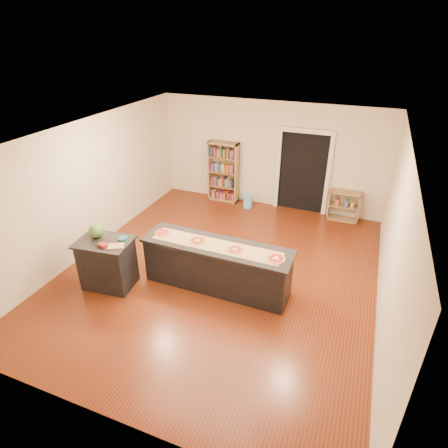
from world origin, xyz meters
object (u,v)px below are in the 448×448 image
at_px(low_shelf, 344,206).
at_px(watermelon, 96,231).
at_px(waste_bin, 248,201).
at_px(bookshelf, 223,172).
at_px(side_counter, 108,263).
at_px(kitchen_island, 217,266).

bearing_deg(low_shelf, watermelon, -132.80).
xyz_separation_m(low_shelf, watermelon, (-4.06, -4.39, 0.72)).
distance_m(waste_bin, watermelon, 4.57).
height_order(bookshelf, watermelon, bookshelf).
bearing_deg(low_shelf, waste_bin, -175.30).
distance_m(side_counter, bookshelf, 4.52).
bearing_deg(waste_bin, bookshelf, 164.73).
bearing_deg(watermelon, waste_bin, 69.31).
bearing_deg(low_shelf, kitchen_island, -117.29).
relative_size(waste_bin, watermelon, 1.37).
height_order(kitchen_island, low_shelf, kitchen_island).
bearing_deg(side_counter, bookshelf, 76.28).
height_order(side_counter, low_shelf, side_counter).
bearing_deg(waste_bin, watermelon, -110.69).
distance_m(side_counter, watermelon, 0.65).
xyz_separation_m(kitchen_island, bookshelf, (-1.36, 3.76, 0.37)).
xyz_separation_m(side_counter, bookshelf, (0.57, 4.47, 0.34)).
height_order(kitchen_island, side_counter, side_counter).
bearing_deg(bookshelf, kitchen_island, -70.14).
relative_size(kitchen_island, side_counter, 2.85).
bearing_deg(bookshelf, low_shelf, -0.30).
distance_m(kitchen_island, waste_bin, 3.60).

